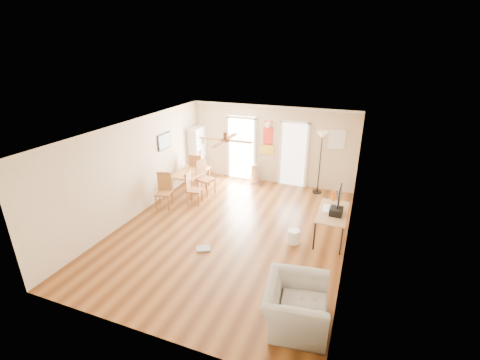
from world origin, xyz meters
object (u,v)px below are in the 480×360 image
at_px(dining_chair_near, 163,191).
at_px(dining_chair_far, 198,169).
at_px(dining_chair_right_b, 194,189).
at_px(dining_chair_right_a, 206,178).
at_px(wastebasket_a, 294,237).
at_px(printer, 336,211).
at_px(trash_can, 255,173).
at_px(dining_table, 191,181).
at_px(bookshelf, 198,152).
at_px(computer_desk, 331,225).
at_px(torchiere_lamp, 320,163).
at_px(armchair, 296,305).

bearing_deg(dining_chair_near, dining_chair_far, 72.44).
xyz_separation_m(dining_chair_right_b, dining_chair_near, (-0.70, -0.54, 0.02)).
bearing_deg(dining_chair_right_a, wastebasket_a, -105.02).
distance_m(dining_chair_far, printer, 5.17).
bearing_deg(trash_can, dining_table, -140.31).
bearing_deg(bookshelf, dining_chair_near, -68.43).
height_order(bookshelf, computer_desk, bookshelf).
height_order(bookshelf, torchiere_lamp, torchiere_lamp).
bearing_deg(dining_chair_far, printer, 149.28).
relative_size(bookshelf, dining_chair_far, 1.71).
bearing_deg(dining_chair_right_a, dining_chair_near, 166.40).
height_order(computer_desk, wastebasket_a, computer_desk).
distance_m(printer, wastebasket_a, 1.15).
height_order(dining_chair_right_b, trash_can, dining_chair_right_b).
distance_m(torchiere_lamp, wastebasket_a, 3.25).
distance_m(bookshelf, dining_chair_near, 2.66).
bearing_deg(dining_chair_far, armchair, 125.23).
relative_size(dining_table, dining_chair_right_b, 1.39).
distance_m(computer_desk, printer, 0.47).
bearing_deg(dining_chair_right_b, dining_table, 25.81).
height_order(dining_chair_right_a, trash_can, dining_chair_right_a).
height_order(bookshelf, armchair, bookshelf).
height_order(dining_chair_right_b, dining_chair_near, dining_chair_near).
relative_size(dining_table, computer_desk, 0.99).
bearing_deg(armchair, trash_can, 17.36).
height_order(dining_table, dining_chair_right_b, dining_chair_right_b).
bearing_deg(trash_can, armchair, -65.11).
xyz_separation_m(dining_chair_near, wastebasket_a, (3.88, -0.50, -0.34)).
height_order(bookshelf, dining_chair_near, bookshelf).
xyz_separation_m(dining_chair_right_b, wastebasket_a, (3.18, -1.04, -0.31)).
relative_size(dining_chair_right_a, computer_desk, 0.80).
height_order(trash_can, printer, printer).
height_order(dining_chair_right_a, dining_chair_near, dining_chair_right_a).
xyz_separation_m(dining_chair_near, armchair, (4.45, -2.93, -0.13)).
height_order(torchiere_lamp, armchair, torchiere_lamp).
xyz_separation_m(bookshelf, dining_chair_far, (0.30, -0.61, -0.37)).
bearing_deg(printer, dining_chair_far, 158.99).
bearing_deg(dining_table, bookshelf, 107.31).
relative_size(dining_chair_right_a, dining_chair_right_b, 1.11).
distance_m(dining_chair_right_b, armchair, 5.11).
relative_size(bookshelf, computer_desk, 1.32).
xyz_separation_m(dining_chair_far, printer, (4.70, -2.11, 0.29)).
relative_size(bookshelf, wastebasket_a, 5.30).
distance_m(bookshelf, dining_chair_right_b, 2.32).
bearing_deg(armchair, computer_desk, -11.68).
xyz_separation_m(computer_desk, wastebasket_a, (-0.78, -0.53, -0.19)).
height_order(dining_table, printer, printer).
bearing_deg(dining_chair_right_a, bookshelf, 50.59).
distance_m(dining_chair_right_b, printer, 4.11).
relative_size(wastebasket_a, armchair, 0.29).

